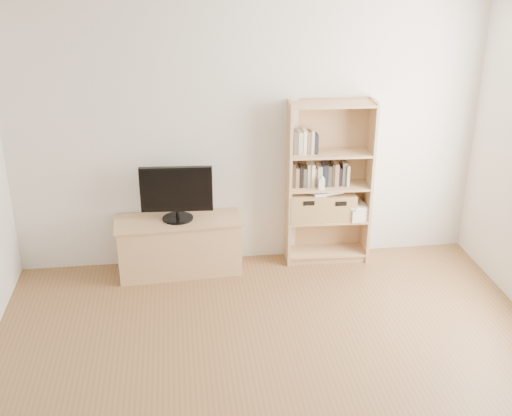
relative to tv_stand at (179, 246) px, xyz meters
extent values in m
cube|color=silver|center=(0.70, 0.22, 1.04)|extent=(4.50, 0.02, 2.60)
cube|color=white|center=(0.70, -2.28, 2.34)|extent=(4.50, 5.00, 0.01)
cube|color=tan|center=(0.00, 0.00, 0.00)|extent=(1.18, 0.51, 0.53)
cube|color=tan|center=(1.47, 0.07, 0.55)|extent=(0.83, 0.32, 1.63)
cube|color=black|center=(0.00, 0.00, 0.55)|extent=(0.68, 0.10, 0.53)
cube|color=#312A20|center=(1.47, 0.09, 0.64)|extent=(0.80, 0.20, 0.21)
cube|color=#312A20|center=(1.29, 0.10, 0.98)|extent=(0.41, 0.16, 0.22)
cube|color=white|center=(1.38, -0.02, 0.59)|extent=(0.06, 0.04, 0.11)
cube|color=tan|center=(1.25, 0.08, 0.33)|extent=(0.35, 0.29, 0.28)
cube|color=tan|center=(1.57, 0.06, 0.32)|extent=(0.33, 0.28, 0.26)
cube|color=silver|center=(1.43, 0.06, 0.48)|extent=(0.35, 0.28, 0.02)
cube|color=silver|center=(1.75, 0.06, 0.25)|extent=(0.23, 0.30, 0.12)
camera|label=1|loc=(0.03, -5.59, 2.80)|focal=45.00mm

